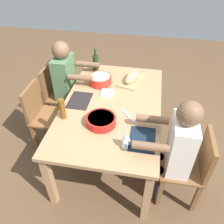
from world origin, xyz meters
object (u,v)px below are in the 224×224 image
(cutting_board, at_px, (131,80))
(wine_glass, at_px, (126,137))
(dining_table, at_px, (112,110))
(serving_bowl_salad, at_px, (101,120))
(chair_near_left, at_px, (191,165))
(diner_near_left, at_px, (175,147))
(diner_far_right, at_px, (68,79))
(napkin_stack, at_px, (107,93))
(serving_bowl_pasta, at_px, (100,79))
(chair_far_center, at_px, (43,113))
(beer_bottle, at_px, (62,109))
(chair_far_right, at_px, (57,92))
(wine_bottle, at_px, (96,62))
(bread_loaf, at_px, (132,76))

(cutting_board, relative_size, wine_glass, 2.41)
(dining_table, xyz_separation_m, serving_bowl_salad, (-0.33, 0.05, 0.13))
(chair_near_left, distance_m, diner_near_left, 0.28)
(dining_table, relative_size, cutting_board, 4.25)
(chair_near_left, bearing_deg, diner_far_right, 58.13)
(diner_far_right, distance_m, cutting_board, 0.82)
(wine_glass, bearing_deg, napkin_stack, 22.68)
(chair_near_left, distance_m, serving_bowl_pasta, 1.39)
(chair_far_center, xyz_separation_m, serving_bowl_pasta, (0.38, -0.63, 0.32))
(chair_near_left, relative_size, beer_bottle, 3.86)
(chair_far_center, height_order, serving_bowl_pasta, chair_far_center)
(serving_bowl_pasta, bearing_deg, dining_table, -150.55)
(chair_far_right, relative_size, chair_near_left, 1.00)
(chair_near_left, height_order, beer_bottle, beer_bottle)
(chair_far_right, distance_m, diner_far_right, 0.28)
(chair_near_left, xyz_separation_m, beer_bottle, (0.16, 1.28, 0.37))
(serving_bowl_pasta, distance_m, beer_bottle, 0.72)
(chair_near_left, distance_m, wine_bottle, 1.71)
(chair_near_left, xyz_separation_m, napkin_stack, (0.64, 0.93, 0.27))
(diner_near_left, distance_m, cutting_board, 1.10)
(diner_near_left, bearing_deg, serving_bowl_pasta, 45.93)
(wine_glass, distance_m, napkin_stack, 0.82)
(dining_table, relative_size, serving_bowl_salad, 5.89)
(bread_loaf, bearing_deg, dining_table, 163.04)
(chair_near_left, height_order, serving_bowl_pasta, chair_near_left)
(cutting_board, xyz_separation_m, wine_bottle, (0.21, 0.50, 0.10))
(chair_far_right, bearing_deg, serving_bowl_salad, -134.95)
(chair_far_right, height_order, chair_near_left, same)
(cutting_board, distance_m, napkin_stack, 0.41)
(serving_bowl_salad, bearing_deg, napkin_stack, 4.82)
(serving_bowl_pasta, distance_m, wine_glass, 1.05)
(chair_near_left, height_order, serving_bowl_salad, chair_near_left)
(cutting_board, distance_m, wine_glass, 1.09)
(chair_far_right, relative_size, wine_glass, 5.12)
(chair_near_left, height_order, diner_near_left, diner_near_left)
(chair_far_right, height_order, serving_bowl_pasta, chair_far_right)
(chair_far_center, relative_size, wine_bottle, 2.93)
(dining_table, distance_m, chair_far_right, 0.98)
(dining_table, relative_size, bread_loaf, 5.31)
(chair_far_right, distance_m, diner_near_left, 1.78)
(wine_bottle, relative_size, napkin_stack, 2.07)
(dining_table, bearing_deg, serving_bowl_salad, 171.59)
(diner_near_left, distance_m, beer_bottle, 1.12)
(chair_far_center, bearing_deg, chair_far_right, 0.00)
(serving_bowl_salad, distance_m, beer_bottle, 0.39)
(diner_near_left, bearing_deg, serving_bowl_salad, 78.75)
(diner_far_right, bearing_deg, napkin_stack, -117.09)
(serving_bowl_salad, bearing_deg, bread_loaf, -13.67)
(wine_glass, bearing_deg, chair_near_left, -79.79)
(serving_bowl_salad, relative_size, serving_bowl_pasta, 1.08)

